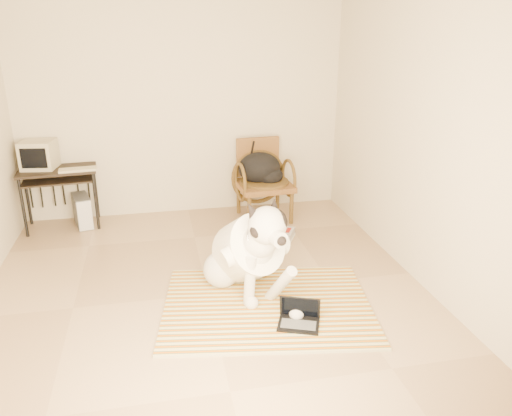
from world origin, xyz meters
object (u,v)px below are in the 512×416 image
object	(u,v)px
dog	(248,252)
crt_monitor	(39,155)
pc_tower	(82,211)
laptop	(299,317)
backpack	(261,169)
computer_desk	(58,178)
rattan_chair	(263,180)

from	to	relation	value
dog	crt_monitor	distance (m)	2.98
dog	pc_tower	size ratio (longest dim) A/B	2.97
crt_monitor	dog	bearing A→B (deg)	-45.05
laptop	backpack	world-z (taller)	backpack
computer_desk	crt_monitor	distance (m)	0.34
dog	pc_tower	xyz separation A→B (m)	(-1.66, 1.99, -0.21)
dog	rattan_chair	world-z (taller)	dog
crt_monitor	rattan_chair	distance (m)	2.66
rattan_chair	backpack	xyz separation A→B (m)	(-0.02, -0.01, 0.14)
dog	computer_desk	size ratio (longest dim) A/B	1.43
crt_monitor	backpack	bearing A→B (deg)	-5.57
laptop	computer_desk	xyz separation A→B (m)	(-2.19, 2.63, 0.54)
dog	computer_desk	xyz separation A→B (m)	(-1.89, 1.99, 0.22)
crt_monitor	backpack	distance (m)	2.62
pc_tower	backpack	world-z (taller)	backpack
laptop	computer_desk	bearing A→B (deg)	129.80
computer_desk	dog	bearing A→B (deg)	-46.56
crt_monitor	pc_tower	size ratio (longest dim) A/B	0.94
dog	pc_tower	distance (m)	2.60
crt_monitor	backpack	xyz separation A→B (m)	(2.60, -0.25, -0.26)
computer_desk	backpack	bearing A→B (deg)	-3.95
crt_monitor	pc_tower	xyz separation A→B (m)	(0.42, -0.09, -0.70)
dog	laptop	size ratio (longest dim) A/B	3.29
laptop	computer_desk	distance (m)	3.46
computer_desk	crt_monitor	bearing A→B (deg)	155.31
rattan_chair	dog	bearing A→B (deg)	-106.52
dog	computer_desk	distance (m)	2.76
crt_monitor	rattan_chair	xyz separation A→B (m)	(2.62, -0.24, -0.40)
pc_tower	crt_monitor	bearing A→B (deg)	167.35
computer_desk	backpack	xyz separation A→B (m)	(2.41, -0.17, 0.01)
pc_tower	dog	bearing A→B (deg)	-50.09
laptop	computer_desk	world-z (taller)	computer_desk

